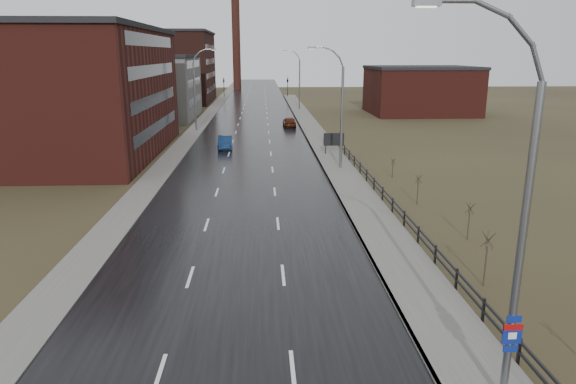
{
  "coord_description": "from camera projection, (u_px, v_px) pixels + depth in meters",
  "views": [
    {
      "loc": [
        1.33,
        -11.55,
        10.72
      ],
      "look_at": [
        2.8,
        16.93,
        3.0
      ],
      "focal_mm": 32.0,
      "sensor_mm": 36.0,
      "label": 1
    }
  ],
  "objects": [
    {
      "name": "guardrail",
      "position": [
        407.0,
        220.0,
        31.84
      ],
      "size": [
        0.1,
        53.05,
        1.1
      ],
      "color": "black",
      "rests_on": "ground"
    },
    {
      "name": "shrub_c",
      "position": [
        486.0,
        258.0,
        24.17
      ],
      "size": [
        0.63,
        0.66,
        2.67
      ],
      "color": "#382D23",
      "rests_on": "ground"
    },
    {
      "name": "traffic_light_right",
      "position": [
        288.0,
        79.0,
        128.74
      ],
      "size": [
        0.58,
        2.73,
        5.3
      ],
      "color": "black",
      "rests_on": "ground"
    },
    {
      "name": "curb_right",
      "position": [
        324.0,
        171.0,
        47.93
      ],
      "size": [
        0.16,
        180.0,
        0.18
      ],
      "primitive_type": "cube",
      "color": "slate",
      "rests_on": "ground"
    },
    {
      "name": "sidewalk_left",
      "position": [
        193.0,
        133.0,
        71.28
      ],
      "size": [
        2.4,
        260.0,
        0.12
      ],
      "primitive_type": "cube",
      "color": "#595651",
      "rests_on": "ground"
    },
    {
      "name": "traffic_light_left",
      "position": [
        224.0,
        79.0,
        127.94
      ],
      "size": [
        0.58,
        2.73,
        5.3
      ],
      "color": "black",
      "rests_on": "ground"
    },
    {
      "name": "road",
      "position": [
        252.0,
        132.0,
        71.7
      ],
      "size": [
        14.0,
        300.0,
        0.06
      ],
      "primitive_type": "cube",
      "color": "black",
      "rests_on": "ground"
    },
    {
      "name": "billboard",
      "position": [
        334.0,
        140.0,
        55.41
      ],
      "size": [
        2.23,
        0.17,
        2.43
      ],
      "color": "black",
      "rests_on": "ground"
    },
    {
      "name": "sidewalk_right",
      "position": [
        340.0,
        171.0,
        48.01
      ],
      "size": [
        3.2,
        180.0,
        0.18
      ],
      "primitive_type": "cube",
      "color": "#595651",
      "rests_on": "ground"
    },
    {
      "name": "streetlight_left",
      "position": [
        197.0,
        89.0,
        71.73
      ],
      "size": [
        3.36,
        0.28,
        11.35
      ],
      "color": "slate",
      "rests_on": "ground"
    },
    {
      "name": "streetlight_right_far",
      "position": [
        298.0,
        79.0,
        99.52
      ],
      "size": [
        3.36,
        0.28,
        11.35
      ],
      "color": "slate",
      "rests_on": "ground"
    },
    {
      "name": "warehouse_far",
      "position": [
        152.0,
        67.0,
        114.81
      ],
      "size": [
        26.52,
        24.48,
        15.5
      ],
      "color": "#331611",
      "rests_on": "ground"
    },
    {
      "name": "warehouse_mid",
      "position": [
        147.0,
        87.0,
        86.79
      ],
      "size": [
        16.32,
        20.4,
        10.5
      ],
      "color": "slate",
      "rests_on": "ground"
    },
    {
      "name": "smokestack",
      "position": [
        236.0,
        37.0,
        154.11
      ],
      "size": [
        2.7,
        2.7,
        30.7
      ],
      "color": "#331611",
      "rests_on": "ground"
    },
    {
      "name": "shrub_e",
      "position": [
        418.0,
        189.0,
        37.37
      ],
      "size": [
        0.53,
        0.56,
        2.24
      ],
      "color": "#382D23",
      "rests_on": "ground"
    },
    {
      "name": "shrub_f",
      "position": [
        393.0,
        168.0,
        45.61
      ],
      "size": [
        0.41,
        0.43,
        1.7
      ],
      "color": "#382D23",
      "rests_on": "ground"
    },
    {
      "name": "streetlight_right_mid",
      "position": [
        339.0,
        108.0,
        47.47
      ],
      "size": [
        3.36,
        0.28,
        11.35
      ],
      "color": "slate",
      "rests_on": "ground"
    },
    {
      "name": "streetlight_main",
      "position": [
        513.0,
        222.0,
        14.63
      ],
      "size": [
        3.91,
        0.29,
        12.11
      ],
      "color": "slate",
      "rests_on": "ground"
    },
    {
      "name": "car_near",
      "position": [
        225.0,
        143.0,
        59.08
      ],
      "size": [
        1.72,
        4.57,
        1.49
      ],
      "primitive_type": "imported",
      "rotation": [
        0.0,
        0.0,
        0.03
      ],
      "color": "#0E2348",
      "rests_on": "ground"
    },
    {
      "name": "shrub_d",
      "position": [
        469.0,
        220.0,
        30.25
      ],
      "size": [
        0.54,
        0.56,
        2.26
      ],
      "color": "#382D23",
      "rests_on": "ground"
    },
    {
      "name": "car_far",
      "position": [
        289.0,
        122.0,
        76.76
      ],
      "size": [
        1.93,
        4.57,
        1.54
      ],
      "primitive_type": "imported",
      "rotation": [
        0.0,
        0.0,
        3.16
      ],
      "color": "#41170A",
      "rests_on": "ground"
    },
    {
      "name": "building_right",
      "position": [
        420.0,
        90.0,
        93.3
      ],
      "size": [
        18.36,
        16.32,
        8.5
      ],
      "color": "#471914",
      "rests_on": "ground"
    },
    {
      "name": "warehouse_near",
      "position": [
        51.0,
        92.0,
        54.44
      ],
      "size": [
        22.44,
        28.56,
        13.5
      ],
      "color": "#471914",
      "rests_on": "ground"
    }
  ]
}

